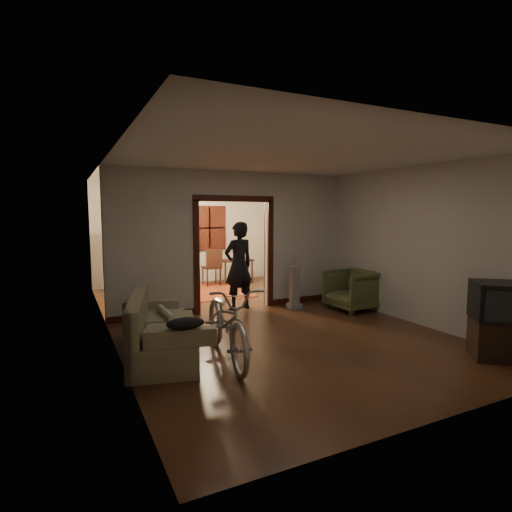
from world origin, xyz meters
TOP-DOWN VIEW (x-y plane):
  - floor at (0.00, 0.00)m, footprint 5.00×8.50m
  - ceiling at (0.00, 0.00)m, footprint 5.00×8.50m
  - wall_back at (0.00, 4.25)m, footprint 5.00×0.02m
  - wall_left at (-2.50, 0.00)m, footprint 0.02×8.50m
  - wall_right at (2.50, 0.00)m, footprint 0.02×8.50m
  - partition_wall at (0.00, 0.75)m, footprint 5.00×0.14m
  - door_casing at (0.00, 0.75)m, footprint 1.74×0.20m
  - far_window at (0.70, 4.21)m, footprint 0.98×0.06m
  - chandelier at (0.00, 2.50)m, footprint 0.24×0.24m
  - light_switch at (1.05, 0.68)m, footprint 0.08×0.01m
  - sofa at (-1.93, -1.35)m, footprint 1.29×2.05m
  - rolled_paper at (-1.83, -1.05)m, footprint 0.09×0.75m
  - jacket at (-1.88, -2.26)m, footprint 0.45×0.34m
  - bicycle at (-1.19, -1.85)m, footprint 0.94×2.06m
  - armchair at (2.14, -0.38)m, footprint 0.95×0.93m
  - tv_stand at (2.08, -3.40)m, footprint 0.76×0.77m
  - crt_tv at (2.08, -3.40)m, footprint 0.81×0.81m
  - vacuum at (1.14, 0.22)m, footprint 0.32×0.29m
  - person at (0.08, 0.69)m, footprint 0.72×0.54m
  - oriental_rug at (0.15, 2.70)m, footprint 1.69×2.21m
  - locker at (-1.17, 3.80)m, footprint 0.89×0.55m
  - globe at (-1.17, 3.80)m, footprint 0.31×0.31m
  - desk at (1.24, 3.52)m, footprint 1.01×0.77m
  - desk_chair at (0.50, 3.50)m, footprint 0.52×0.52m

SIDE VIEW (x-z plane):
  - floor at x=0.00m, z-range -0.01..0.01m
  - oriental_rug at x=0.15m, z-range 0.00..0.02m
  - tv_stand at x=2.08m, z-range 0.00..0.52m
  - desk at x=1.24m, z-range 0.00..0.67m
  - armchair at x=2.14m, z-range 0.00..0.82m
  - sofa at x=-1.93m, z-range 0.00..0.87m
  - vacuum at x=1.14m, z-range 0.00..0.89m
  - desk_chair at x=0.50m, z-range 0.00..1.01m
  - bicycle at x=-1.19m, z-range 0.00..1.04m
  - rolled_paper at x=-1.83m, z-range 0.48..0.58m
  - jacket at x=-1.88m, z-range 0.61..0.75m
  - crt_tv at x=2.08m, z-range 0.52..1.05m
  - locker at x=-1.17m, z-range 0.00..1.70m
  - person at x=0.08m, z-range 0.00..1.80m
  - door_casing at x=0.00m, z-range -0.06..2.26m
  - light_switch at x=1.05m, z-range 1.19..1.31m
  - wall_back at x=0.00m, z-range 0.00..2.80m
  - wall_left at x=-2.50m, z-range 0.00..2.80m
  - wall_right at x=2.50m, z-range 0.00..2.80m
  - partition_wall at x=0.00m, z-range 0.00..2.80m
  - far_window at x=0.70m, z-range 0.91..2.19m
  - globe at x=-1.17m, z-range 1.79..2.09m
  - chandelier at x=0.00m, z-range 2.23..2.47m
  - ceiling at x=0.00m, z-range 2.79..2.80m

